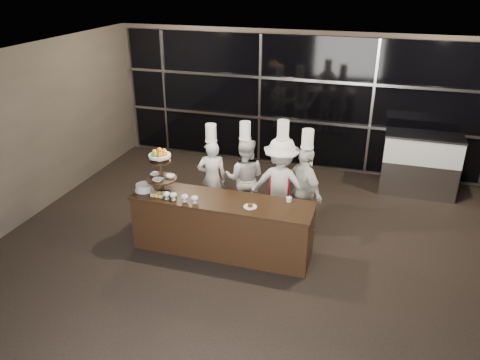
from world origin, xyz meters
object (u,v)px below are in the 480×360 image
(display_case, at_px, (420,161))
(display_stand, at_px, (161,167))
(chef_c, at_px, (281,184))
(chef_d, at_px, (304,190))
(buffet_counter, at_px, (222,225))
(chef_a, at_px, (212,177))
(chef_b, at_px, (245,177))
(layer_cake, at_px, (144,187))

(display_case, bearing_deg, display_stand, -142.03)
(chef_c, xyz_separation_m, chef_d, (0.40, -0.01, -0.04))
(buffet_counter, distance_m, chef_a, 1.27)
(chef_c, height_order, chef_d, chef_c)
(display_stand, bearing_deg, chef_b, 50.81)
(display_stand, xyz_separation_m, chef_d, (2.11, 0.99, -0.55))
(layer_cake, bearing_deg, chef_c, 27.55)
(display_case, distance_m, chef_a, 4.15)
(display_stand, bearing_deg, display_case, 37.97)
(chef_c, bearing_deg, layer_cake, -152.45)
(chef_a, relative_size, chef_d, 0.94)
(display_stand, relative_size, display_case, 0.51)
(layer_cake, height_order, chef_d, chef_d)
(chef_a, height_order, chef_d, chef_d)
(chef_b, bearing_deg, layer_cake, -135.35)
(buffet_counter, relative_size, display_stand, 3.81)
(layer_cake, bearing_deg, chef_b, 44.65)
(chef_d, bearing_deg, display_stand, -154.92)
(layer_cake, xyz_separation_m, chef_d, (2.41, 1.04, -0.18))
(layer_cake, relative_size, chef_d, 0.16)
(buffet_counter, relative_size, layer_cake, 9.47)
(buffet_counter, xyz_separation_m, display_case, (3.04, 3.15, 0.22))
(display_stand, bearing_deg, layer_cake, -170.35)
(display_stand, height_order, chef_b, chef_b)
(display_stand, bearing_deg, chef_c, 30.20)
(chef_a, height_order, chef_b, chef_b)
(display_stand, distance_m, chef_b, 1.69)
(display_case, bearing_deg, buffet_counter, -133.96)
(buffet_counter, distance_m, chef_c, 1.28)
(buffet_counter, xyz_separation_m, chef_b, (0.00, 1.23, 0.30))
(chef_a, bearing_deg, display_case, 29.70)
(display_case, height_order, chef_b, chef_b)
(buffet_counter, bearing_deg, chef_c, 54.54)
(buffet_counter, bearing_deg, display_case, 46.04)
(buffet_counter, height_order, chef_d, chef_d)
(layer_cake, distance_m, chef_a, 1.37)
(chef_a, xyz_separation_m, chef_d, (1.68, -0.11, 0.03))
(display_stand, xyz_separation_m, layer_cake, (-0.29, -0.05, -0.37))
(layer_cake, xyz_separation_m, display_case, (4.33, 3.20, -0.29))
(layer_cake, distance_m, display_case, 5.40)
(display_stand, height_order, chef_a, chef_a)
(display_stand, distance_m, layer_cake, 0.47)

